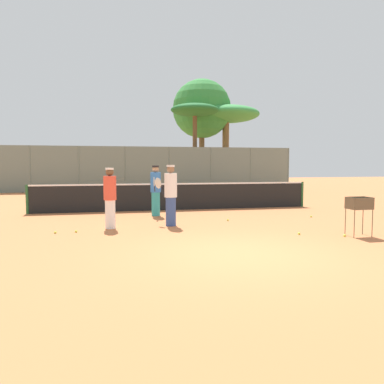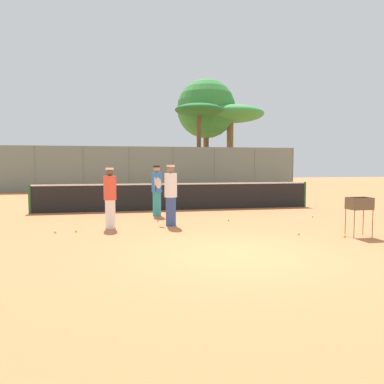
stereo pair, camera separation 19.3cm
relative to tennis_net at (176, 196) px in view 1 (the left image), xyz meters
The scene contains 17 objects.
ground_plane 7.51m from the tennis_net, 90.00° to the right, with size 80.00×80.00×0.00m, color #C67242.
tennis_net is the anchor object (origin of this frame).
back_fence 11.16m from the tennis_net, 90.00° to the left, with size 21.09×0.08×3.02m.
tree_0 18.04m from the tennis_net, 65.80° to the left, with size 5.59×5.59×6.69m.
tree_1 17.95m from the tennis_net, 72.50° to the left, with size 4.88×4.88×8.88m.
tree_2 14.34m from the tennis_net, 73.78° to the left, with size 3.58×3.58×6.29m.
player_white_outfit 1.83m from the tennis_net, 123.12° to the right, with size 0.37×0.91×1.77m.
player_red_cap 4.59m from the tennis_net, 123.85° to the right, with size 0.35×0.91×1.72m.
player_yellow_shirt 3.82m from the tennis_net, 102.30° to the right, with size 0.63×0.81×1.80m.
ball_cart 7.28m from the tennis_net, 60.62° to the right, with size 0.56×0.41×0.99m.
tennis_ball_0 6.27m from the tennis_net, 69.33° to the right, with size 0.07×0.07×0.07m, color #D1E54C.
tennis_ball_1 7.12m from the tennis_net, 63.35° to the right, with size 0.07×0.07×0.07m, color #D1E54C.
tennis_ball_2 5.52m from the tennis_net, 128.98° to the right, with size 0.07×0.07×0.07m, color #D1E54C.
tennis_ball_3 5.88m from the tennis_net, 132.71° to the right, with size 0.07×0.07×0.07m, color #D1E54C.
tennis_ball_4 3.43m from the tennis_net, 70.44° to the right, with size 0.07×0.07×0.07m, color #D1E54C.
tennis_ball_5 5.19m from the tennis_net, 35.97° to the right, with size 0.07×0.07×0.07m, color #D1E54C.
parked_car 16.06m from the tennis_net, 111.94° to the left, with size 4.20×1.70×1.60m.
Camera 1 is at (-2.57, -7.08, 1.82)m, focal length 35.00 mm.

